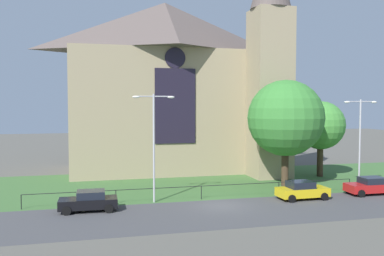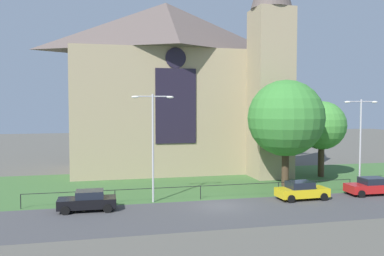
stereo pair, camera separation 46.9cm
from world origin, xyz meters
TOP-DOWN VIEW (x-y plane):
  - ground at (0.00, 10.00)m, footprint 160.00×160.00m
  - road_asphalt at (0.00, -2.00)m, footprint 120.00×8.00m
  - grass_verge at (0.00, 8.00)m, footprint 120.00×20.00m
  - church_building at (-0.17, 18.58)m, footprint 23.20×16.20m
  - iron_railing at (-0.95, 2.50)m, footprint 27.98×0.07m
  - tree_right_far at (14.59, 10.14)m, footprint 5.26×5.26m
  - tree_right_near at (8.42, 6.16)m, footprint 7.33×7.33m
  - streetlamp_near at (-4.90, 2.40)m, footprint 3.37×0.26m
  - streetlamp_far at (13.91, 2.40)m, footprint 3.37×0.26m
  - parked_car_black at (-9.99, 0.78)m, footprint 4.24×2.10m
  - parked_car_yellow at (7.17, 0.53)m, footprint 4.24×2.10m
  - parked_car_red at (13.93, 0.80)m, footprint 4.25×2.12m

SIDE VIEW (x-z plane):
  - ground at x=0.00m, z-range 0.00..0.00m
  - grass_verge at x=0.00m, z-range 0.00..0.01m
  - road_asphalt at x=0.00m, z-range 0.00..0.01m
  - parked_car_black at x=-9.99m, z-range -0.01..1.50m
  - parked_car_yellow at x=7.17m, z-range -0.01..1.50m
  - parked_car_red at x=13.93m, z-range -0.01..1.50m
  - iron_railing at x=-0.95m, z-range 0.40..1.53m
  - streetlamp_far at x=13.91m, z-range 1.13..9.44m
  - streetlamp_near at x=-4.90m, z-range 1.14..9.83m
  - tree_right_far at x=14.59m, z-range 1.44..9.68m
  - tree_right_near at x=8.42m, z-range 1.43..11.65m
  - church_building at x=-0.17m, z-range -2.73..23.27m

